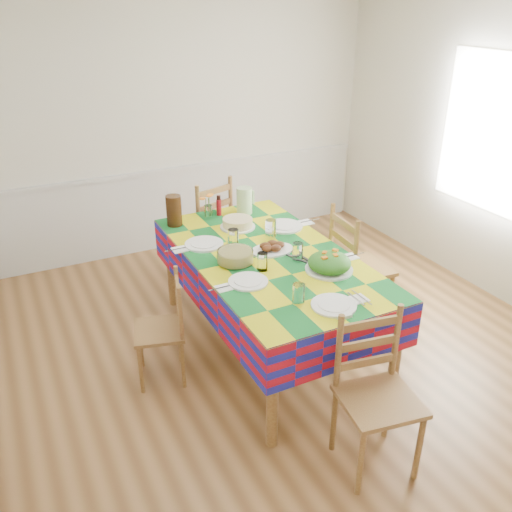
{
  "coord_description": "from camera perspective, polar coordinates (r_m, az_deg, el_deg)",
  "views": [
    {
      "loc": [
        -1.85,
        -3.06,
        2.66
      ],
      "look_at": [
        -0.25,
        0.14,
        0.9
      ],
      "focal_mm": 38.0,
      "sensor_mm": 36.0,
      "label": 1
    }
  ],
  "objects": [
    {
      "name": "setting_left_far",
      "position": [
        4.3,
        -4.47,
        1.48
      ],
      "size": [
        0.56,
        0.33,
        0.15
      ],
      "rotation": [
        0.0,
        0.0,
        1.57
      ],
      "color": "white",
      "rests_on": "dining_table"
    },
    {
      "name": "meat_platter",
      "position": [
        4.2,
        1.69,
        0.86
      ],
      "size": [
        0.35,
        0.25,
        0.07
      ],
      "color": "white",
      "rests_on": "dining_table"
    },
    {
      "name": "room",
      "position": [
        3.81,
        4.27,
        5.99
      ],
      "size": [
        4.58,
        5.08,
        2.78
      ],
      "color": "brown",
      "rests_on": "ground"
    },
    {
      "name": "chair_right",
      "position": [
        4.72,
        10.51,
        -1.24
      ],
      "size": [
        0.48,
        0.5,
        1.06
      ],
      "rotation": [
        0.0,
        0.0,
        1.48
      ],
      "color": "brown",
      "rests_on": "room"
    },
    {
      "name": "tea_pitcher",
      "position": [
        4.69,
        -8.64,
        4.75
      ],
      "size": [
        0.13,
        0.13,
        0.27
      ],
      "primitive_type": "cylinder",
      "color": "black",
      "rests_on": "dining_table"
    },
    {
      "name": "setting_near_head",
      "position": [
        3.51,
        6.95,
        -4.7
      ],
      "size": [
        0.48,
        0.32,
        0.14
      ],
      "color": "white",
      "rests_on": "dining_table"
    },
    {
      "name": "serving_utensils",
      "position": [
        4.14,
        4.1,
        0.07
      ],
      "size": [
        0.16,
        0.37,
        0.01
      ],
      "color": "black",
      "rests_on": "dining_table"
    },
    {
      "name": "cake",
      "position": [
        4.62,
        -1.95,
        3.46
      ],
      "size": [
        0.3,
        0.3,
        0.08
      ],
      "color": "white",
      "rests_on": "dining_table"
    },
    {
      "name": "chair_far",
      "position": [
        5.42,
        -5.29,
        2.83
      ],
      "size": [
        0.58,
        0.57,
        1.06
      ],
      "rotation": [
        0.0,
        0.0,
        3.44
      ],
      "color": "brown",
      "rests_on": "room"
    },
    {
      "name": "setting_right_near",
      "position": [
        4.06,
        6.53,
        -0.18
      ],
      "size": [
        0.56,
        0.32,
        0.14
      ],
      "rotation": [
        0.0,
        0.0,
        -1.57
      ],
      "color": "white",
      "rests_on": "dining_table"
    },
    {
      "name": "hot_sauce",
      "position": [
        4.88,
        -3.94,
        5.34
      ],
      "size": [
        0.04,
        0.04,
        0.19
      ],
      "primitive_type": "cylinder",
      "color": "#AA0D1B",
      "rests_on": "dining_table"
    },
    {
      "name": "setting_left_near",
      "position": [
        3.81,
        -0.36,
        -1.92
      ],
      "size": [
        0.51,
        0.3,
        0.13
      ],
      "rotation": [
        0.0,
        0.0,
        1.57
      ],
      "color": "white",
      "rests_on": "dining_table"
    },
    {
      "name": "window_right",
      "position": [
        5.41,
        23.82,
        11.62
      ],
      "size": [
        0.0,
        1.4,
        1.4
      ],
      "primitive_type": "plane",
      "rotation": [
        0.0,
        -1.57,
        0.0
      ],
      "color": "white",
      "rests_on": "room"
    },
    {
      "name": "name_card",
      "position": [
        3.41,
        9.3,
        -6.32
      ],
      "size": [
        0.1,
        0.03,
        0.02
      ],
      "primitive_type": "cube",
      "color": "white",
      "rests_on": "dining_table"
    },
    {
      "name": "green_pitcher",
      "position": [
        4.91,
        -1.23,
        5.86
      ],
      "size": [
        0.14,
        0.14,
        0.24
      ],
      "primitive_type": "cylinder",
      "color": "#B4DD9C",
      "rests_on": "dining_table"
    },
    {
      "name": "wainscot",
      "position": [
        6.24,
        -7.69,
        5.53
      ],
      "size": [
        4.41,
        0.06,
        0.92
      ],
      "color": "silver",
      "rests_on": "room"
    },
    {
      "name": "chair_left",
      "position": [
        4.07,
        -9.64,
        -7.64
      ],
      "size": [
        0.44,
        0.46,
        0.85
      ],
      "rotation": [
        0.0,
        0.0,
        -1.83
      ],
      "color": "brown",
      "rests_on": "room"
    },
    {
      "name": "pasta_bowl",
      "position": [
        4.01,
        -2.19,
        -0.07
      ],
      "size": [
        0.27,
        0.27,
        0.1
      ],
      "color": "white",
      "rests_on": "dining_table"
    },
    {
      "name": "setting_right_far",
      "position": [
        4.56,
        2.55,
        3.08
      ],
      "size": [
        0.61,
        0.35,
        0.16
      ],
      "rotation": [
        0.0,
        0.0,
        -1.57
      ],
      "color": "white",
      "rests_on": "dining_table"
    },
    {
      "name": "dining_table",
      "position": [
        4.2,
        1.31,
        -1.01
      ],
      "size": [
        1.16,
        2.15,
        0.84
      ],
      "color": "brown",
      "rests_on": "room"
    },
    {
      "name": "chair_near",
      "position": [
        3.4,
        12.47,
        -14.14
      ],
      "size": [
        0.51,
        0.49,
        1.01
      ],
      "rotation": [
        0.0,
        0.0,
        -0.16
      ],
      "color": "brown",
      "rests_on": "room"
    },
    {
      "name": "flower_vase",
      "position": [
        4.81,
        -5.06,
        5.05
      ],
      "size": [
        0.15,
        0.12,
        0.23
      ],
      "color": "white",
      "rests_on": "dining_table"
    },
    {
      "name": "salad_platter",
      "position": [
        3.93,
        7.73,
        -0.78
      ],
      "size": [
        0.35,
        0.35,
        0.15
      ],
      "color": "white",
      "rests_on": "dining_table"
    }
  ]
}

